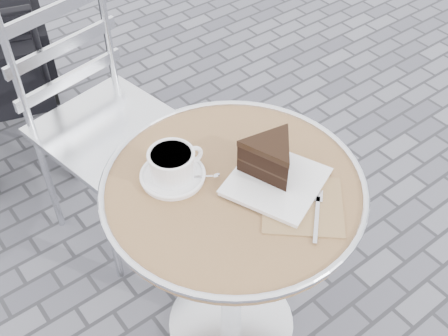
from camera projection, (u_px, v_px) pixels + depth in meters
ground at (231, 325)px, 2.01m from camera, size 80.00×80.00×0.00m
cafe_table at (233, 224)px, 1.61m from camera, size 0.72×0.72×0.74m
cappuccino_set at (173, 167)px, 1.49m from camera, size 0.18×0.17×0.09m
cake_plate_set at (273, 163)px, 1.47m from camera, size 0.30×0.39×0.12m
bistro_chair at (85, 93)px, 1.97m from camera, size 0.52×0.52×0.99m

